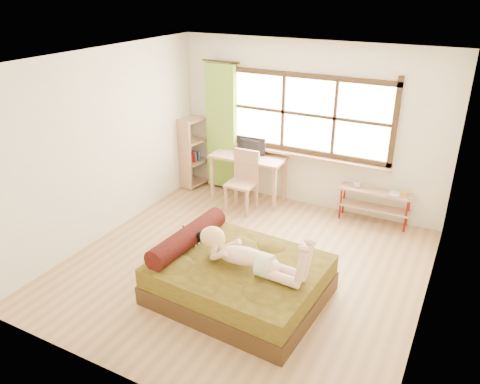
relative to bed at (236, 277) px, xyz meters
The scene contains 18 objects.
floor 0.68m from the bed, 108.80° to the left, with size 4.50×4.50×0.00m, color #9E754C.
ceiling 2.52m from the bed, 108.80° to the left, with size 4.50×4.50×0.00m, color white.
wall_back 3.06m from the bed, 94.09° to the left, with size 4.50×4.50×0.00m, color silver.
wall_front 1.99m from the bed, 97.03° to the right, with size 4.50×4.50×0.00m, color silver.
wall_left 2.75m from the bed, 166.30° to the left, with size 4.50×4.50×0.00m, color silver.
wall_right 2.39m from the bed, 16.30° to the left, with size 4.50×4.50×0.00m, color silver.
window 3.09m from the bed, 94.13° to the left, with size 2.80×0.16×1.46m.
curtain 3.36m from the bed, 122.73° to the left, with size 0.55×0.10×2.20m, color olive.
bed is the anchor object (origin of this frame).
woman 0.55m from the bed, 14.99° to the right, with size 1.35×0.39×0.58m, color beige, non-canonical shape.
kitten 0.76m from the bed, behind, with size 0.29×0.12×0.23m, color black, non-canonical shape.
desk 2.82m from the bed, 113.89° to the left, with size 1.29×0.63×0.79m.
monitor 2.91m from the bed, 113.48° to the left, with size 0.52×0.07×0.30m, color black.
chair 2.44m from the bed, 115.23° to the left, with size 0.46×0.46×0.99m.
pipe_shelf 2.86m from the bed, 68.86° to the left, with size 1.10×0.31×0.62m.
cup 2.78m from the bed, 74.89° to the left, with size 0.12×0.12×0.09m, color gray.
book 2.95m from the bed, 65.42° to the left, with size 0.16×0.22×0.02m, color gray.
bookshelf 3.51m from the bed, 130.94° to the left, with size 0.40×0.60×1.28m.
Camera 1 is at (2.43, -4.72, 3.51)m, focal length 35.00 mm.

